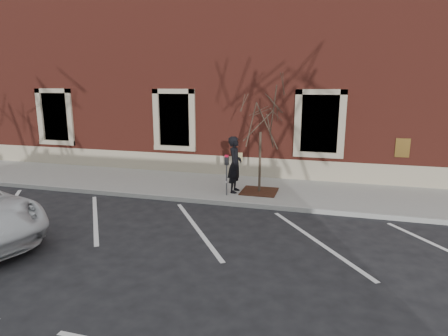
% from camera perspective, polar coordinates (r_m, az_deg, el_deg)
% --- Properties ---
extents(ground, '(120.00, 120.00, 0.00)m').
position_cam_1_polar(ground, '(12.41, -0.75, -5.54)').
color(ground, '#28282B').
rests_on(ground, ground).
extents(sidewalk_near, '(40.00, 3.50, 0.15)m').
position_cam_1_polar(sidewalk_near, '(14.00, 1.27, -3.12)').
color(sidewalk_near, '#999890').
rests_on(sidewalk_near, ground).
extents(curb_near, '(40.00, 0.12, 0.15)m').
position_cam_1_polar(curb_near, '(12.34, -0.81, -5.28)').
color(curb_near, '#9E9E99').
rests_on(curb_near, ground).
extents(parking_stripes, '(28.00, 4.40, 0.01)m').
position_cam_1_polar(parking_stripes, '(10.44, -4.19, -9.11)').
color(parking_stripes, silver).
rests_on(parking_stripes, ground).
extents(building_civic, '(40.00, 8.62, 8.00)m').
position_cam_1_polar(building_civic, '(19.35, 5.84, 12.88)').
color(building_civic, maroon).
rests_on(building_civic, ground).
extents(man, '(0.48, 0.72, 1.97)m').
position_cam_1_polar(man, '(13.06, 1.67, 0.53)').
color(man, black).
rests_on(man, sidewalk_near).
extents(parking_meter, '(0.13, 0.10, 1.40)m').
position_cam_1_polar(parking_meter, '(12.64, 0.40, 0.07)').
color(parking_meter, '#595B60').
rests_on(parking_meter, sidewalk_near).
extents(tree_grate, '(1.24, 1.24, 0.03)m').
position_cam_1_polar(tree_grate, '(13.34, 5.39, -3.56)').
color(tree_grate, '#481E17').
rests_on(tree_grate, sidewalk_near).
extents(sapling, '(2.32, 2.32, 3.87)m').
position_cam_1_polar(sapling, '(12.87, 5.63, 8.05)').
color(sapling, '#4C3B2E').
rests_on(sapling, sidewalk_near).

